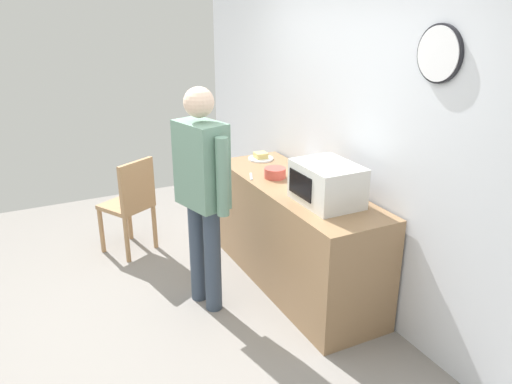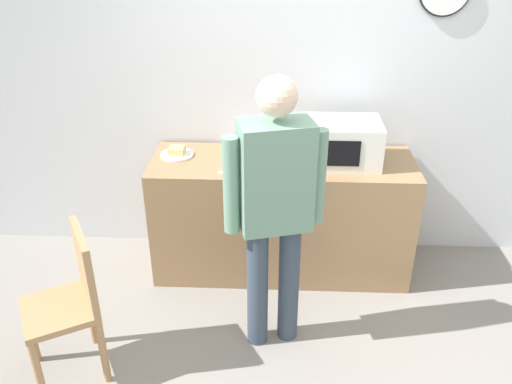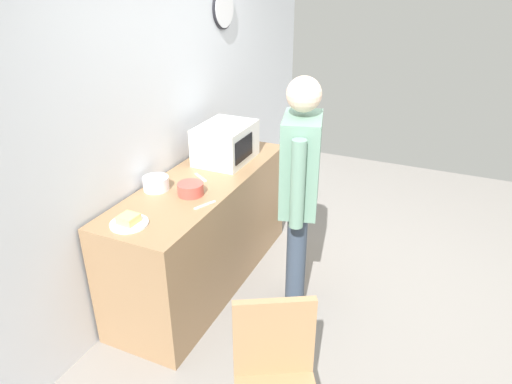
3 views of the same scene
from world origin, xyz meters
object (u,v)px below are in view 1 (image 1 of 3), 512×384
(spoon_utensil, at_px, (251,176))
(wooden_chair, at_px, (131,202))
(person_standing, at_px, (202,185))
(fork_utensil, at_px, (300,185))
(salad_bowl, at_px, (275,173))
(cereal_bowl, at_px, (300,167))
(microwave, at_px, (327,184))
(sandwich_plate, at_px, (261,157))

(spoon_utensil, relative_size, wooden_chair, 0.18)
(spoon_utensil, xyz_separation_m, person_standing, (0.31, -0.55, 0.12))
(fork_utensil, bearing_deg, salad_bowl, -163.44)
(salad_bowl, height_order, cereal_bowl, cereal_bowl)
(person_standing, bearing_deg, cereal_bowl, 103.10)
(person_standing, height_order, wooden_chair, person_standing)
(person_standing, bearing_deg, wooden_chair, -165.32)
(salad_bowl, bearing_deg, microwave, 5.91)
(cereal_bowl, distance_m, person_standing, 1.02)
(cereal_bowl, relative_size, fork_utensil, 1.08)
(person_standing, distance_m, wooden_chair, 1.29)
(spoon_utensil, bearing_deg, person_standing, -61.05)
(cereal_bowl, height_order, spoon_utensil, cereal_bowl)
(salad_bowl, relative_size, spoon_utensil, 1.08)
(salad_bowl, bearing_deg, sandwich_plate, 166.18)
(sandwich_plate, relative_size, person_standing, 0.14)
(sandwich_plate, bearing_deg, person_standing, -49.98)
(cereal_bowl, height_order, fork_utensil, cereal_bowl)
(sandwich_plate, distance_m, person_standing, 1.12)
(fork_utensil, relative_size, spoon_utensil, 1.00)
(cereal_bowl, bearing_deg, microwave, -15.80)
(microwave, xyz_separation_m, salad_bowl, (-0.67, -0.07, -0.11))
(salad_bowl, height_order, wooden_chair, salad_bowl)
(microwave, relative_size, wooden_chair, 0.53)
(spoon_utensil, bearing_deg, sandwich_plate, 143.83)
(fork_utensil, relative_size, person_standing, 0.10)
(sandwich_plate, relative_size, spoon_utensil, 1.39)
(cereal_bowl, bearing_deg, sandwich_plate, -164.06)
(fork_utensil, bearing_deg, sandwich_plate, 176.61)
(spoon_utensil, distance_m, wooden_chair, 1.26)
(cereal_bowl, relative_size, person_standing, 0.10)
(salad_bowl, xyz_separation_m, person_standing, (0.20, -0.73, 0.08))
(sandwich_plate, xyz_separation_m, wooden_chair, (-0.43, -1.15, -0.40))
(salad_bowl, height_order, fork_utensil, salad_bowl)
(microwave, xyz_separation_m, sandwich_plate, (-1.18, 0.06, -0.13))
(microwave, distance_m, cereal_bowl, 0.73)
(sandwich_plate, height_order, salad_bowl, salad_bowl)
(fork_utensil, bearing_deg, person_standing, -94.93)
(sandwich_plate, xyz_separation_m, spoon_utensil, (0.41, -0.30, -0.02))
(salad_bowl, bearing_deg, wooden_chair, -132.70)
(cereal_bowl, height_order, wooden_chair, cereal_bowl)
(sandwich_plate, height_order, fork_utensil, sandwich_plate)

